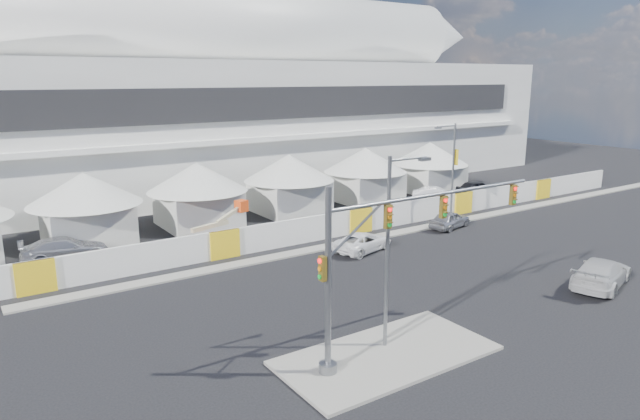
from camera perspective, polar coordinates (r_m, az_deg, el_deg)
ground at (r=32.68m, az=11.36°, el=-9.41°), size 160.00×160.00×0.00m
median_island at (r=26.91m, az=6.70°, el=-14.21°), size 10.00×5.00×0.15m
far_curb at (r=54.93m, az=16.91°, el=-0.38°), size 80.00×1.20×0.12m
stadium at (r=69.58m, az=-8.04°, el=10.63°), size 80.00×24.80×21.98m
tent_row at (r=51.04m, az=-7.46°, el=2.62°), size 53.40×8.40×5.40m
hoarding_fence at (r=46.47m, az=4.00°, el=-1.06°), size 70.00×0.25×2.00m
scaffold_tower at (r=88.76m, az=16.18°, el=8.55°), size 4.40×4.40×12.00m
sedan_silver at (r=48.93m, az=12.85°, el=-0.94°), size 2.68×4.64×1.49m
pickup_curb at (r=41.64m, az=4.30°, el=-3.20°), size 3.51×5.41×1.38m
pickup_near at (r=38.55m, az=26.31°, el=-5.65°), size 4.10×6.47×1.75m
lot_car_a at (r=58.45m, az=11.58°, el=1.45°), size 4.42×4.68×1.58m
lot_car_b at (r=63.05m, az=15.40°, el=2.13°), size 2.25×4.95×1.65m
lot_car_c at (r=43.18m, az=-24.18°, el=-3.57°), size 2.74×5.82×1.64m
traffic_mast at (r=24.89m, az=5.78°, el=-4.91°), size 12.65×0.78×8.04m
streetlight_median at (r=25.93m, az=7.18°, el=-2.92°), size 2.47×0.25×8.91m
streetlight_curb at (r=49.69m, az=13.02°, el=4.29°), size 2.56×0.58×8.63m
boom_lift at (r=42.30m, az=-11.23°, el=-2.94°), size 6.40×2.26×3.15m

